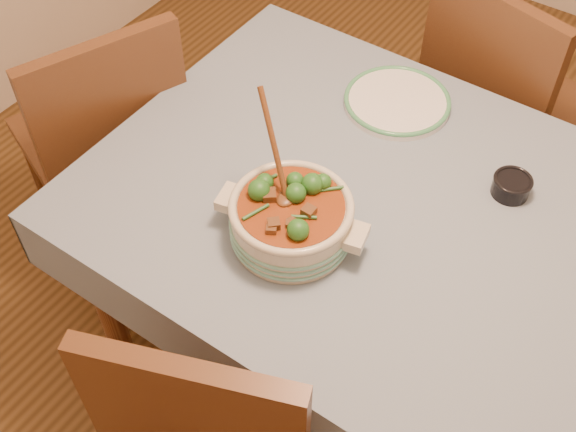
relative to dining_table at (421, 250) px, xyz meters
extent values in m
plane|color=#422B13|center=(0.00, 0.00, -0.66)|extent=(4.50, 4.50, 0.00)
cube|color=brown|center=(0.00, 0.00, 0.06)|extent=(1.60, 1.00, 0.05)
cube|color=slate|center=(0.00, 0.00, 0.09)|extent=(1.68, 1.08, 0.01)
cylinder|color=brown|center=(-0.73, -0.43, -0.31)|extent=(0.07, 0.07, 0.70)
cylinder|color=brown|center=(-0.73, 0.43, -0.31)|extent=(0.07, 0.07, 0.70)
cylinder|color=beige|center=(-0.25, -0.21, 0.15)|extent=(0.33, 0.33, 0.11)
torus|color=beige|center=(-0.25, -0.21, 0.20)|extent=(0.28, 0.28, 0.02)
cube|color=beige|center=(-0.09, -0.17, 0.16)|extent=(0.06, 0.08, 0.03)
cube|color=beige|center=(-0.40, -0.24, 0.16)|extent=(0.06, 0.08, 0.03)
cylinder|color=maroon|center=(-0.25, -0.21, 0.19)|extent=(0.24, 0.24, 0.02)
cylinder|color=silver|center=(-0.27, 0.34, 0.10)|extent=(0.34, 0.34, 0.02)
torus|color=#449661|center=(-0.27, 0.34, 0.11)|extent=(0.29, 0.29, 0.01)
cylinder|color=black|center=(0.12, 0.21, 0.11)|extent=(0.11, 0.11, 0.05)
torus|color=black|center=(0.12, 0.21, 0.14)|extent=(0.10, 0.10, 0.01)
cylinder|color=black|center=(0.12, 0.21, 0.13)|extent=(0.08, 0.08, 0.01)
cube|color=#533319|center=(-0.09, 0.86, -0.18)|extent=(0.55, 0.55, 0.04)
cube|color=#533319|center=(-0.14, 0.66, 0.07)|extent=(0.45, 0.16, 0.49)
cylinder|color=#533319|center=(0.15, 1.00, -0.42)|extent=(0.04, 0.04, 0.49)
cylinder|color=#533319|center=(-0.23, 1.09, -0.42)|extent=(0.04, 0.04, 0.49)
cylinder|color=#533319|center=(0.05, 0.62, -0.42)|extent=(0.04, 0.04, 0.49)
cylinder|color=#533319|center=(-0.33, 0.72, -0.42)|extent=(0.04, 0.04, 0.49)
cube|color=#533319|center=(-0.14, -0.69, 0.06)|extent=(0.43, 0.20, 0.48)
cube|color=#533319|center=(-1.10, -0.04, -0.18)|extent=(0.58, 0.58, 0.04)
cube|color=#533319|center=(-0.91, -0.11, 0.06)|extent=(0.21, 0.44, 0.48)
cylinder|color=#533319|center=(-1.21, 0.21, -0.42)|extent=(0.04, 0.04, 0.48)
cylinder|color=#533319|center=(-1.35, -0.15, -0.42)|extent=(0.04, 0.04, 0.48)
cylinder|color=#533319|center=(-0.85, 0.07, -0.42)|extent=(0.04, 0.04, 0.48)
cylinder|color=#533319|center=(-0.99, -0.29, -0.42)|extent=(0.04, 0.04, 0.48)
camera|label=1|loc=(0.35, -1.08, 1.40)|focal=45.00mm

